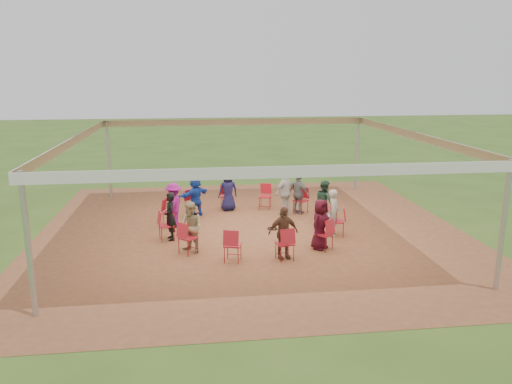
{
  "coord_description": "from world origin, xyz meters",
  "views": [
    {
      "loc": [
        -1.75,
        -14.73,
        4.81
      ],
      "look_at": [
        0.18,
        0.3,
        1.17
      ],
      "focal_mm": 35.0,
      "sensor_mm": 36.0,
      "label": 1
    }
  ],
  "objects": [
    {
      "name": "tent",
      "position": [
        0.0,
        0.0,
        2.37
      ],
      "size": [
        10.33,
        10.33,
        3.0
      ],
      "color": "#B2B2B7",
      "rests_on": "ground"
    },
    {
      "name": "chair_0",
      "position": [
        2.51,
        -0.79,
        0.45
      ],
      "size": [
        0.55,
        0.53,
        0.9
      ],
      "primitive_type": null,
      "rotation": [
        0.0,
        0.0,
        1.27
      ],
      "color": "red",
      "rests_on": "ground"
    },
    {
      "name": "dirt_patch",
      "position": [
        0.0,
        0.0,
        0.01
      ],
      "size": [
        13.0,
        13.0,
        0.0
      ],
      "primitive_type": "plane",
      "color": "brown",
      "rests_on": "ground"
    },
    {
      "name": "person_seated_3",
      "position": [
        -0.54,
        2.46,
        0.72
      ],
      "size": [
        0.76,
        0.53,
        1.42
      ],
      "primitive_type": "imported",
      "rotation": [
        0.0,
        0.0,
        -2.92
      ],
      "color": "#18173F",
      "rests_on": "ground"
    },
    {
      "name": "person_seated_1",
      "position": [
        2.46,
        0.54,
        0.72
      ],
      "size": [
        0.54,
        0.76,
        1.42
      ],
      "primitive_type": "imported",
      "rotation": [
        0.0,
        0.0,
        1.79
      ],
      "color": "#254533",
      "rests_on": "ground"
    },
    {
      "name": "standing_person",
      "position": [
        1.37,
        1.64,
        0.79
      ],
      "size": [
        1.02,
        0.91,
        1.57
      ],
      "primitive_type": "imported",
      "rotation": [
        0.0,
        0.0,
        3.76
      ],
      "color": "silver",
      "rests_on": "ground"
    },
    {
      "name": "ground",
      "position": [
        0.0,
        0.0,
        0.0
      ],
      "size": [
        80.0,
        80.0,
        0.0
      ],
      "primitive_type": "plane",
      "color": "#395A1C",
      "rests_on": "ground"
    },
    {
      "name": "cable_coil",
      "position": [
        0.68,
        0.06,
        0.02
      ],
      "size": [
        0.33,
        0.33,
        0.03
      ],
      "rotation": [
        0.0,
        0.0,
        0.09
      ],
      "color": "black",
      "rests_on": "ground"
    },
    {
      "name": "chair_10",
      "position": [
        0.57,
        -2.57,
        0.45
      ],
      "size": [
        0.51,
        0.52,
        0.9
      ],
      "primitive_type": null,
      "rotation": [
        0.0,
        0.0,
        0.22
      ],
      "color": "red",
      "rests_on": "ground"
    },
    {
      "name": "chair_4",
      "position": [
        -0.57,
        2.57,
        0.45
      ],
      "size": [
        0.51,
        0.52,
        0.9
      ],
      "primitive_type": null,
      "rotation": [
        0.0,
        0.0,
        -2.92
      ],
      "color": "red",
      "rests_on": "ground"
    },
    {
      "name": "chair_9",
      "position": [
        -0.79,
        -2.51,
        0.45
      ],
      "size": [
        0.53,
        0.55,
        0.9
      ],
      "primitive_type": null,
      "rotation": [
        0.0,
        0.0,
        -0.31
      ],
      "color": "red",
      "rests_on": "ground"
    },
    {
      "name": "chair_2",
      "position": [
        1.94,
        1.78,
        0.45
      ],
      "size": [
        0.61,
        0.61,
        0.9
      ],
      "primitive_type": null,
      "rotation": [
        0.0,
        0.0,
        2.31
      ],
      "color": "red",
      "rests_on": "ground"
    },
    {
      "name": "person_seated_9",
      "position": [
        1.7,
        -1.85,
        0.72
      ],
      "size": [
        0.77,
        0.75,
        1.42
      ],
      "primitive_type": "imported",
      "rotation": [
        0.0,
        0.0,
        0.74
      ],
      "color": "#3E0A17",
      "rests_on": "ground"
    },
    {
      "name": "chair_1",
      "position": [
        2.57,
        0.57,
        0.45
      ],
      "size": [
        0.52,
        0.51,
        0.9
      ],
      "primitive_type": null,
      "rotation": [
        0.0,
        0.0,
        1.79
      ],
      "color": "red",
      "rests_on": "ground"
    },
    {
      "name": "laptop",
      "position": [
        2.24,
        -0.71,
        0.67
      ],
      "size": [
        0.33,
        0.38,
        0.22
      ],
      "rotation": [
        0.0,
        0.0,
        1.27
      ],
      "color": "#B7B7BC",
      "rests_on": "ground"
    },
    {
      "name": "person_seated_6",
      "position": [
        -2.46,
        -0.54,
        0.72
      ],
      "size": [
        0.44,
        0.58,
        1.42
      ],
      "primitive_type": "imported",
      "rotation": [
        0.0,
        0.0,
        -1.35
      ],
      "color": "black",
      "rests_on": "ground"
    },
    {
      "name": "person_seated_2",
      "position": [
        1.85,
        1.7,
        0.72
      ],
      "size": [
        0.88,
        0.9,
        1.42
      ],
      "primitive_type": "imported",
      "rotation": [
        0.0,
        0.0,
        2.31
      ],
      "color": "slate",
      "rests_on": "ground"
    },
    {
      "name": "person_seated_5",
      "position": [
        -2.4,
        0.76,
        0.72
      ],
      "size": [
        0.71,
        1.01,
        1.42
      ],
      "primitive_type": "imported",
      "rotation": [
        0.0,
        0.0,
        -1.88
      ],
      "color": "#861071",
      "rests_on": "ground"
    },
    {
      "name": "person_seated_4",
      "position": [
        -1.7,
        1.85,
        0.72
      ],
      "size": [
        1.3,
        1.25,
        1.42
      ],
      "primitive_type": "imported",
      "rotation": [
        0.0,
        0.0,
        -2.4
      ],
      "color": "#1A40B0",
      "rests_on": "ground"
    },
    {
      "name": "chair_7",
      "position": [
        -2.57,
        -0.57,
        0.45
      ],
      "size": [
        0.52,
        0.51,
        0.9
      ],
      "primitive_type": null,
      "rotation": [
        0.0,
        0.0,
        -1.35
      ],
      "color": "red",
      "rests_on": "ground"
    },
    {
      "name": "chair_11",
      "position": [
        1.78,
        -1.94,
        0.45
      ],
      "size": [
        0.61,
        0.61,
        0.9
      ],
      "primitive_type": null,
      "rotation": [
        0.0,
        0.0,
        0.74
      ],
      "color": "red",
      "rests_on": "ground"
    },
    {
      "name": "person_seated_7",
      "position": [
        -1.85,
        -1.7,
        0.72
      ],
      "size": [
        0.76,
        0.78,
        1.42
      ],
      "primitive_type": "imported",
      "rotation": [
        0.0,
        0.0,
        -0.83
      ],
      "color": "tan",
      "rests_on": "ground"
    },
    {
      "name": "chair_3",
      "position": [
        0.79,
        2.51,
        0.45
      ],
      "size": [
        0.53,
        0.55,
        0.9
      ],
      "primitive_type": null,
      "rotation": [
        0.0,
        0.0,
        2.84
      ],
      "color": "red",
      "rests_on": "ground"
    },
    {
      "name": "chair_6",
      "position": [
        -2.51,
        0.79,
        0.45
      ],
      "size": [
        0.55,
        0.53,
        0.9
      ],
      "primitive_type": null,
      "rotation": [
        0.0,
        0.0,
        -1.88
      ],
      "color": "red",
      "rests_on": "ground"
    },
    {
      "name": "person_seated_0",
      "position": [
        2.4,
        -0.76,
        0.72
      ],
      "size": [
        0.48,
        0.6,
        1.42
      ],
      "primitive_type": "imported",
      "rotation": [
        0.0,
        0.0,
        1.27
      ],
      "color": "#A19D8E",
      "rests_on": "ground"
    },
    {
      "name": "person_seated_8",
      "position": [
        0.54,
        -2.46,
        0.72
      ],
      "size": [
        0.9,
        0.6,
        1.42
      ],
      "primitive_type": "imported",
      "rotation": [
        0.0,
        0.0,
        0.22
      ],
      "color": "brown",
      "rests_on": "ground"
    },
    {
      "name": "chair_8",
      "position": [
        -1.94,
        -1.78,
        0.45
      ],
      "size": [
        0.61,
        0.61,
        0.9
      ],
      "primitive_type": null,
      "rotation": [
        0.0,
        0.0,
        -0.83
      ],
      "color": "red",
      "rests_on": "ground"
    },
    {
      "name": "chair_5",
      "position": [
        -1.78,
        1.94,
        0.45
      ],
      "size": [
        0.61,
        0.61,
        0.9
      ],
      "primitive_type": null,
      "rotation": [
        0.0,
        0.0,
        -2.4
      ],
      "color": "red",
      "rests_on": "ground"
    }
  ]
}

